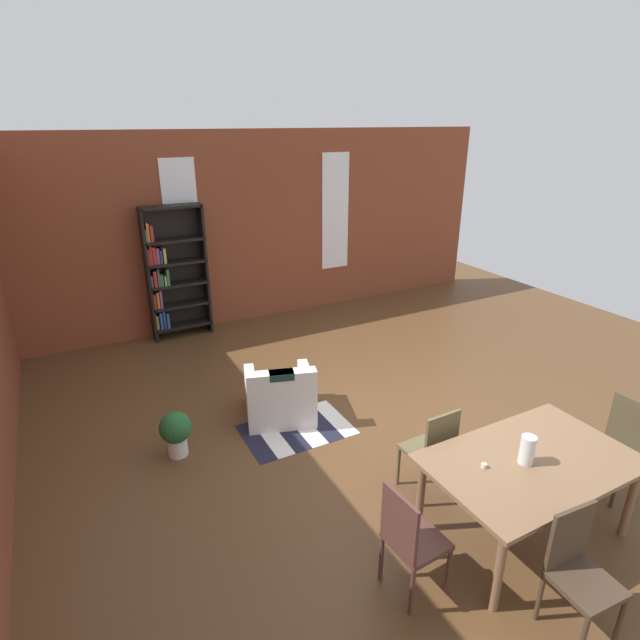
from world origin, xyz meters
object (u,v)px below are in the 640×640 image
dining_chair_head_left (410,538)px  dining_chair_head_right (619,443)px  armchair_white (280,396)px  vase_on_table (527,450)px  dining_chair_near_left (578,569)px  bookshelf_tall (172,274)px  potted_plant_by_shelf (176,431)px  dining_table (531,468)px  dining_chair_far_left (432,449)px

dining_chair_head_left → dining_chair_head_right: (2.49, 0.01, 0.00)m
armchair_white → dining_chair_head_left: bearing=-92.9°
vase_on_table → dining_chair_head_left: (-1.16, -0.00, -0.38)m
vase_on_table → dining_chair_head_left: size_ratio=0.26×
dining_chair_head_left → dining_chair_near_left: bearing=-41.8°
dining_chair_near_left → armchair_white: dining_chair_near_left is taller
bookshelf_tall → potted_plant_by_shelf: size_ratio=4.20×
bookshelf_tall → dining_chair_near_left: bearing=-79.5°
dining_table → dining_chair_far_left: dining_chair_far_left is taller
bookshelf_tall → dining_chair_far_left: bearing=-76.4°
dining_chair_near_left → bookshelf_tall: size_ratio=0.44×
dining_chair_near_left → dining_chair_far_left: bearing=90.1°
dining_chair_near_left → bookshelf_tall: 6.71m
dining_table → dining_chair_far_left: (-0.39, 0.77, -0.18)m
bookshelf_tall → potted_plant_by_shelf: 3.46m
dining_chair_head_left → armchair_white: size_ratio=0.95×
dining_table → dining_chair_head_right: (1.25, 0.00, -0.18)m
vase_on_table → potted_plant_by_shelf: size_ratio=0.49×
dining_chair_head_right → bookshelf_tall: size_ratio=0.44×
dining_table → dining_chair_head_left: size_ratio=1.84×
dining_chair_head_right → potted_plant_by_shelf: size_ratio=1.84×
dining_chair_head_left → potted_plant_by_shelf: 2.79m
armchair_white → dining_chair_near_left: bearing=-78.3°
dining_chair_near_left → dining_chair_head_right: 1.81m
dining_table → bookshelf_tall: (-1.61, 5.80, 0.39)m
dining_chair_head_right → bookshelf_tall: bookshelf_tall is taller
dining_chair_near_left → bookshelf_tall: (-1.22, 6.58, 0.57)m
bookshelf_tall → armchair_white: 3.24m
vase_on_table → dining_chair_head_left: bearing=-179.8°
bookshelf_tall → armchair_white: bearing=-80.8°
dining_chair_near_left → vase_on_table: bearing=68.6°
dining_chair_near_left → dining_chair_far_left: same height
dining_table → armchair_white: 2.95m
armchair_white → dining_chair_head_right: bearing=-49.0°
dining_table → dining_chair_head_left: dining_chair_head_left is taller
potted_plant_by_shelf → armchair_white: bearing=7.8°
armchair_white → potted_plant_by_shelf: 1.30m
dining_chair_near_left → armchair_white: (-0.72, 3.48, -0.23)m
vase_on_table → dining_chair_head_right: vase_on_table is taller
dining_chair_near_left → armchair_white: 3.56m
vase_on_table → dining_chair_near_left: size_ratio=0.26×
vase_on_table → armchair_white: vase_on_table is taller
vase_on_table → bookshelf_tall: bookshelf_tall is taller
dining_chair_head_left → armchair_white: dining_chair_head_left is taller
dining_chair_head_right → armchair_white: bearing=131.0°
potted_plant_by_shelf → dining_chair_near_left: bearing=-58.7°
potted_plant_by_shelf → dining_chair_head_left: bearing=-65.6°
vase_on_table → dining_chair_far_left: size_ratio=0.26×
dining_table → vase_on_table: 0.22m
dining_table → armchair_white: dining_table is taller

